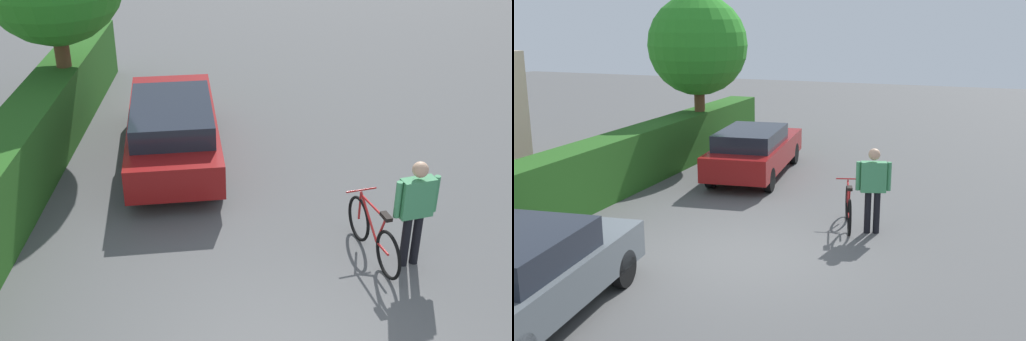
% 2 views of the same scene
% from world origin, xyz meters
% --- Properties ---
extents(ground_plane, '(60.00, 60.00, 0.00)m').
position_xyz_m(ground_plane, '(0.00, 0.00, 0.00)').
color(ground_plane, '#515151').
extents(hedge_row, '(21.69, 0.90, 1.41)m').
position_xyz_m(hedge_row, '(0.00, 4.40, 0.70)').
color(hedge_row, '#25591B').
rests_on(hedge_row, ground).
extents(parked_car_near, '(4.23, 2.27, 1.35)m').
position_xyz_m(parked_car_near, '(-3.31, 1.89, 0.72)').
color(parked_car_near, slate).
rests_on(parked_car_near, ground).
extents(parked_car_far, '(4.72, 2.20, 1.34)m').
position_xyz_m(parked_car_far, '(5.54, 1.88, 0.71)').
color(parked_car_far, maroon).
rests_on(parked_car_far, ground).
extents(bicycle, '(1.70, 0.64, 0.94)m').
position_xyz_m(bicycle, '(2.27, -1.46, 0.40)').
color(bicycle, black).
rests_on(bicycle, ground).
extents(person_rider, '(0.33, 0.66, 1.72)m').
position_xyz_m(person_rider, '(2.08, -1.98, 1.01)').
color(person_rider, black).
rests_on(person_rider, ground).
extents(tree_kerbside, '(2.94, 2.94, 4.84)m').
position_xyz_m(tree_kerbside, '(7.14, 4.27, 3.35)').
color(tree_kerbside, brown).
rests_on(tree_kerbside, ground).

